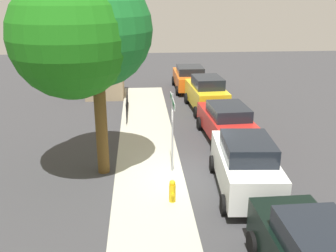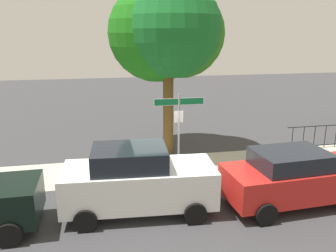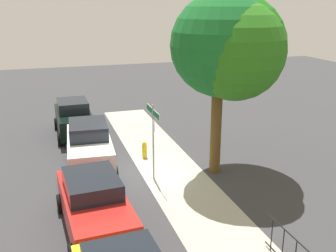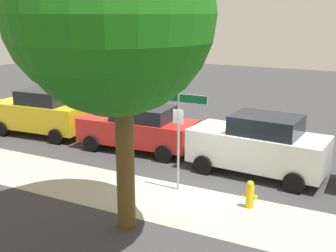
{
  "view_description": "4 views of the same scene",
  "coord_description": "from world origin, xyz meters",
  "px_view_note": "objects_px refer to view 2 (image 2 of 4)",
  "views": [
    {
      "loc": [
        -12.95,
        1.61,
        6.64
      ],
      "look_at": [
        0.93,
        0.54,
        1.7
      ],
      "focal_mm": 41.24,
      "sensor_mm": 36.0,
      "label": 1
    },
    {
      "loc": [
        -2.17,
        -11.13,
        5.15
      ],
      "look_at": [
        0.22,
        0.9,
        1.81
      ],
      "focal_mm": 36.62,
      "sensor_mm": 36.0,
      "label": 2
    },
    {
      "loc": [
        14.55,
        -3.45,
        6.87
      ],
      "look_at": [
        0.14,
        1.13,
        2.06
      ],
      "focal_mm": 41.73,
      "sensor_mm": 36.0,
      "label": 3
    },
    {
      "loc": [
        -4.78,
        11.27,
        5.19
      ],
      "look_at": [
        0.52,
        1.03,
        2.13
      ],
      "focal_mm": 46.1,
      "sensor_mm": 36.0,
      "label": 4
    }
  ],
  "objects_px": {
    "street_sign": "(179,117)",
    "shade_tree": "(169,32)",
    "car_white": "(138,180)",
    "car_red": "(295,177)",
    "fire_hydrant": "(116,169)"
  },
  "relations": [
    {
      "from": "shade_tree",
      "to": "fire_hydrant",
      "type": "relative_size",
      "value": 9.37
    },
    {
      "from": "car_white",
      "to": "car_red",
      "type": "bearing_deg",
      "value": -1.29
    },
    {
      "from": "shade_tree",
      "to": "car_red",
      "type": "relative_size",
      "value": 1.6
    },
    {
      "from": "street_sign",
      "to": "car_red",
      "type": "relative_size",
      "value": 0.68
    },
    {
      "from": "street_sign",
      "to": "fire_hydrant",
      "type": "distance_m",
      "value": 2.95
    },
    {
      "from": "car_white",
      "to": "car_red",
      "type": "distance_m",
      "value": 4.82
    },
    {
      "from": "shade_tree",
      "to": "car_red",
      "type": "height_order",
      "value": "shade_tree"
    },
    {
      "from": "street_sign",
      "to": "car_white",
      "type": "distance_m",
      "value": 3.18
    },
    {
      "from": "street_sign",
      "to": "shade_tree",
      "type": "bearing_deg",
      "value": 85.44
    },
    {
      "from": "street_sign",
      "to": "car_red",
      "type": "xyz_separation_m",
      "value": [
        3.04,
        -2.76,
        -1.35
      ]
    },
    {
      "from": "car_red",
      "to": "fire_hydrant",
      "type": "relative_size",
      "value": 5.86
    },
    {
      "from": "car_red",
      "to": "fire_hydrant",
      "type": "bearing_deg",
      "value": 147.66
    },
    {
      "from": "car_white",
      "to": "car_red",
      "type": "xyz_separation_m",
      "value": [
        4.8,
        -0.43,
        -0.12
      ]
    },
    {
      "from": "shade_tree",
      "to": "car_white",
      "type": "xyz_separation_m",
      "value": [
        -2.01,
        -5.39,
        -4.18
      ]
    },
    {
      "from": "shade_tree",
      "to": "fire_hydrant",
      "type": "height_order",
      "value": "shade_tree"
    }
  ]
}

